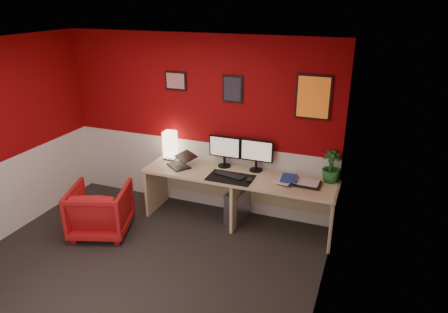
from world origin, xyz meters
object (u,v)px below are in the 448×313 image
Objects in this scene: potted_plant at (331,167)px; armchair at (100,210)px; monitor_right at (256,151)px; zen_tray at (306,184)px; shoji_lamp at (170,146)px; monitor_left at (224,147)px; laptop at (178,159)px; desk at (238,200)px; pc_tower at (238,205)px.

potted_plant is 0.56× the size of armchair.
monitor_right is 0.80m from zen_tray.
shoji_lamp is 0.97× the size of potted_plant.
monitor_left is 1.41× the size of potted_plant.
monitor_right reaches higher than shoji_lamp.
monitor_right is at bearing 51.01° from laptop.
armchair is at bearing -158.45° from potted_plant.
desk is 0.99m from laptop.
desk is 3.53× the size of armchair.
desk reaches higher than pc_tower.
monitor_right reaches higher than armchair.
monitor_right is 0.79× the size of armchair.
monitor_left is at bearing -179.36° from potted_plant.
zen_tray is (1.77, 0.05, -0.09)m from laptop.
armchair is (-1.57, -0.96, 0.11)m from pc_tower.
monitor_left reaches higher than pc_tower.
desk is 7.43× the size of zen_tray.
monitor_left and monitor_right have the same top height.
pc_tower is (-1.19, -0.13, -0.71)m from potted_plant.
laptop reaches higher than pc_tower.
pc_tower is (-0.93, 0.07, -0.52)m from zen_tray.
monitor_left is 1.00× the size of monitor_right.
monitor_right is at bearing 52.88° from desk.
pc_tower is (0.83, 0.12, -0.61)m from laptop.
monitor_right reaches higher than laptop.
zen_tray is 0.85× the size of potted_plant.
shoji_lamp is 0.69× the size of monitor_right.
shoji_lamp is 2.02m from zen_tray.
armchair is at bearing -148.59° from monitor_right.
laptop is at bearing -178.32° from desk.
monitor_left is at bearing -159.79° from armchair.
shoji_lamp reaches higher than zen_tray.
armchair is at bearing -140.98° from monitor_left.
pc_tower is (-0.21, -0.13, -0.80)m from monitor_right.
desk is 0.74m from monitor_left.
shoji_lamp is at bearing 170.21° from desk.
desk is at bearing -59.07° from pc_tower.
zen_tray reaches higher than pc_tower.
pc_tower is 1.84m from armchair.
monitor_right is at bearing 164.43° from zen_tray.
monitor_left reaches higher than armchair.
shoji_lamp is 1.21× the size of laptop.
laptop reaches higher than zen_tray.
monitor_right is 1.29× the size of pc_tower.
shoji_lamp is (-1.11, 0.19, 0.56)m from desk.
shoji_lamp is 0.83m from monitor_left.
zen_tray is at bearing 39.09° from laptop.
desk is 0.97m from zen_tray.
monitor_left reaches higher than potted_plant.
potted_plant is (2.27, 0.04, 0.01)m from shoji_lamp.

